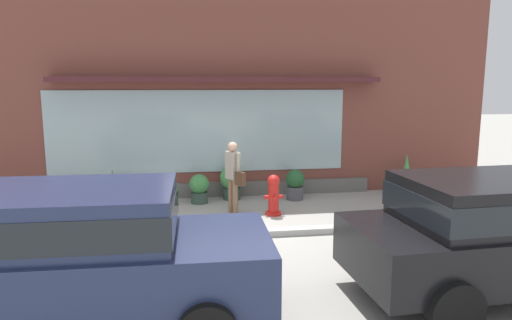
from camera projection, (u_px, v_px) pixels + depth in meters
ground_plane at (233, 234)px, 8.62m from camera, size 60.00×60.00×0.00m
curb_strip at (234, 234)px, 8.42m from camera, size 14.00×0.24×0.12m
storefront at (219, 93)px, 11.31m from camera, size 14.00×0.81×5.25m
fire_hydrant at (274, 194)px, 9.81m from camera, size 0.41×0.37×0.88m
pedestrian_with_handbag at (234, 173)px, 9.79m from camera, size 0.40×0.59×1.57m
parked_car_navy at (87, 250)px, 5.23m from camera, size 4.07×2.00×1.64m
parked_car_black at (498, 229)px, 6.01m from camera, size 4.16×2.08×1.60m
potted_plant_doorstep at (113, 189)px, 10.46m from camera, size 0.36×0.36×0.86m
potted_plant_window_center at (199, 188)px, 10.79m from camera, size 0.46×0.46×0.69m
potted_plant_corner_tall at (295, 184)px, 11.11m from camera, size 0.46×0.46×0.74m
potted_plant_near_hydrant at (406, 175)px, 11.77m from camera, size 0.32×0.32×1.01m
potted_plant_by_entrance at (232, 181)px, 11.12m from camera, size 0.58×0.58×0.83m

